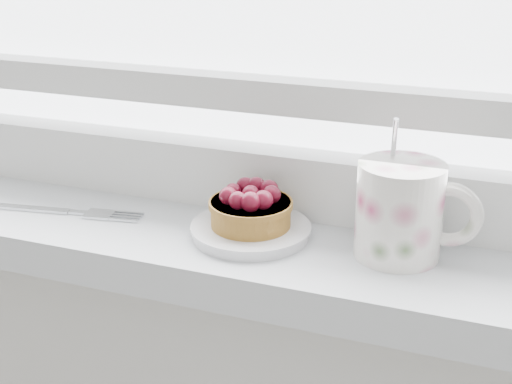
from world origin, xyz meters
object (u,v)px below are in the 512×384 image
at_px(saucer, 251,230).
at_px(floral_mug, 403,209).
at_px(raspberry_tart, 251,207).
at_px(fork, 55,211).

relative_size(saucer, floral_mug, 0.93).
xyz_separation_m(saucer, floral_mug, (0.15, 0.01, 0.04)).
distance_m(raspberry_tart, fork, 0.23).
height_order(saucer, raspberry_tart, raspberry_tart).
bearing_deg(saucer, floral_mug, 3.46).
relative_size(saucer, fork, 0.63).
bearing_deg(fork, floral_mug, 4.20).
distance_m(floral_mug, fork, 0.38).
bearing_deg(raspberry_tart, fork, -175.32).
bearing_deg(raspberry_tart, floral_mug, 3.48).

